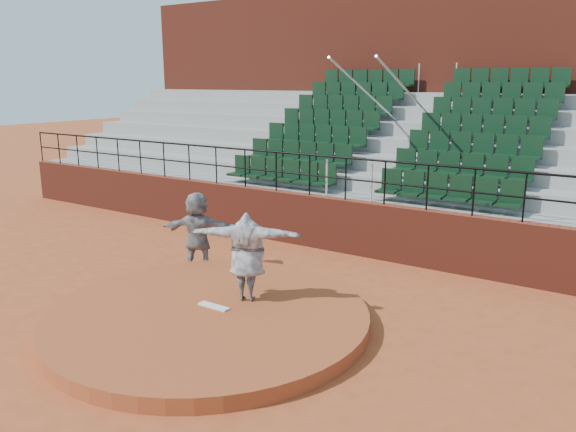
% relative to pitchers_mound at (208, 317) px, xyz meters
% --- Properties ---
extents(ground, '(90.00, 90.00, 0.00)m').
position_rel_pitchers_mound_xyz_m(ground, '(0.00, 0.00, -0.12)').
color(ground, '#AC4D26').
rests_on(ground, ground).
extents(pitchers_mound, '(5.50, 5.50, 0.25)m').
position_rel_pitchers_mound_xyz_m(pitchers_mound, '(0.00, 0.00, 0.00)').
color(pitchers_mound, '#A54925').
rests_on(pitchers_mound, ground).
extents(pitching_rubber, '(0.60, 0.15, 0.03)m').
position_rel_pitchers_mound_xyz_m(pitching_rubber, '(0.00, 0.15, 0.14)').
color(pitching_rubber, white).
rests_on(pitching_rubber, pitchers_mound).
extents(boundary_wall, '(24.00, 0.30, 1.30)m').
position_rel_pitchers_mound_xyz_m(boundary_wall, '(0.00, 5.00, 0.53)').
color(boundary_wall, maroon).
rests_on(boundary_wall, ground).
extents(wall_railing, '(24.04, 0.05, 1.03)m').
position_rel_pitchers_mound_xyz_m(wall_railing, '(0.00, 5.00, 1.90)').
color(wall_railing, black).
rests_on(wall_railing, boundary_wall).
extents(seating_deck, '(24.00, 5.97, 4.63)m').
position_rel_pitchers_mound_xyz_m(seating_deck, '(0.00, 8.65, 1.32)').
color(seating_deck, gray).
rests_on(seating_deck, ground).
extents(press_box_facade, '(24.00, 3.00, 7.10)m').
position_rel_pitchers_mound_xyz_m(press_box_facade, '(0.00, 12.60, 3.43)').
color(press_box_facade, maroon).
rests_on(press_box_facade, ground).
extents(pitcher, '(2.02, 1.29, 1.60)m').
position_rel_pitchers_mound_xyz_m(pitcher, '(0.27, 0.77, 0.93)').
color(pitcher, black).
rests_on(pitcher, pitchers_mound).
extents(fielder, '(1.67, 1.21, 1.75)m').
position_rel_pitchers_mound_xyz_m(fielder, '(-2.08, 2.07, 0.75)').
color(fielder, black).
rests_on(fielder, ground).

